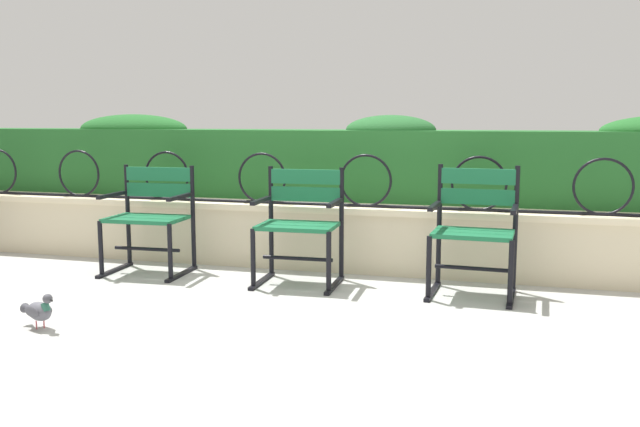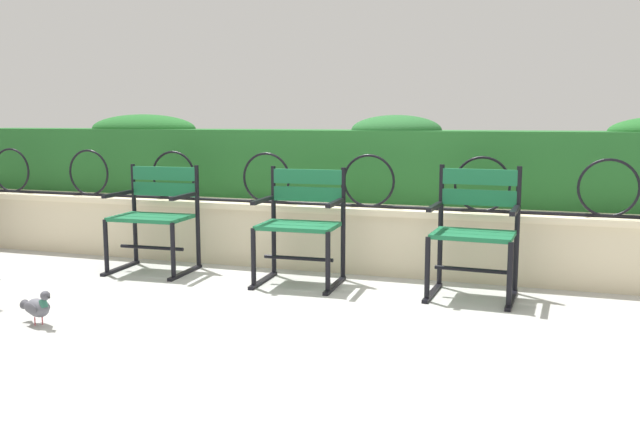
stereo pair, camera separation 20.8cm
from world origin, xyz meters
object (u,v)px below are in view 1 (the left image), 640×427
(park_chair_right, at_px, (474,228))
(pigeon_far_side, at_px, (39,310))
(park_chair_left, at_px, (150,215))
(park_chair_centre, at_px, (300,221))

(park_chair_right, relative_size, pigeon_far_side, 3.16)
(pigeon_far_side, bearing_deg, park_chair_right, 32.21)
(park_chair_left, distance_m, pigeon_far_side, 1.56)
(park_chair_centre, bearing_deg, park_chair_right, 0.58)
(pigeon_far_side, bearing_deg, park_chair_centre, 52.89)
(park_chair_centre, distance_m, pigeon_far_side, 1.91)
(pigeon_far_side, bearing_deg, park_chair_left, 94.72)
(park_chair_left, distance_m, park_chair_right, 2.52)
(park_chair_right, distance_m, pigeon_far_side, 2.85)
(park_chair_left, relative_size, park_chair_right, 0.94)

